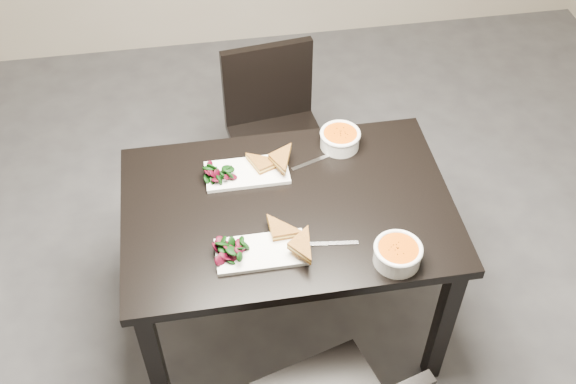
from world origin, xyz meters
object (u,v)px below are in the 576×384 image
object	(u,v)px
chair_far	(275,125)
plate_far	(247,173)
table	(288,223)
plate_near	(261,252)
soup_bowl_far	(340,138)
soup_bowl_near	(398,253)

from	to	relation	value
chair_far	plate_far	world-z (taller)	chair_far
chair_far	table	bearing A→B (deg)	-101.93
plate_near	plate_far	xyz separation A→B (m)	(-0.00, 0.39, 0.00)
plate_far	soup_bowl_far	size ratio (longest dim) A/B	1.96
soup_bowl_far	table	bearing A→B (deg)	-131.69
plate_near	soup_bowl_near	bearing A→B (deg)	-13.35
table	soup_bowl_far	distance (m)	0.40
plate_near	soup_bowl_near	distance (m)	0.46
soup_bowl_near	soup_bowl_far	world-z (taller)	soup_bowl_near
chair_far	soup_bowl_far	world-z (taller)	chair_far
chair_far	soup_bowl_near	xyz separation A→B (m)	(0.26, -1.06, 0.31)
plate_near	soup_bowl_far	world-z (taller)	soup_bowl_far
soup_bowl_near	soup_bowl_far	distance (m)	0.60
table	soup_bowl_near	size ratio (longest dim) A/B	7.27
chair_far	plate_far	bearing A→B (deg)	-115.55
soup_bowl_near	table	bearing A→B (deg)	135.81
plate_near	chair_far	bearing A→B (deg)	78.99
soup_bowl_near	chair_far	bearing A→B (deg)	103.67
table	plate_far	distance (m)	0.25
plate_near	soup_bowl_near	world-z (taller)	soup_bowl_near
soup_bowl_far	plate_far	bearing A→B (deg)	-165.27
soup_bowl_far	plate_near	bearing A→B (deg)	-127.82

